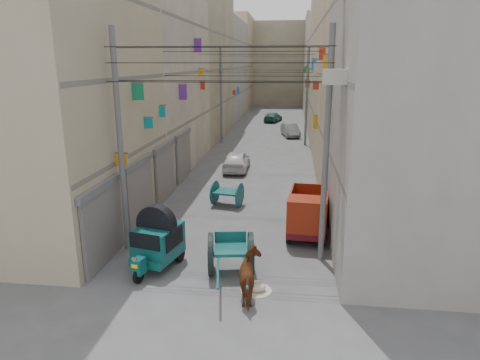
# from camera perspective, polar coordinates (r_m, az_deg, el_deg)

# --- Properties ---
(building_row_left) EXTENTS (8.00, 62.00, 14.00)m
(building_row_left) POSITION_cam_1_polar(r_m,az_deg,el_deg) (43.71, -7.11, 14.85)
(building_row_left) COLOR tan
(building_row_left) RESTS_ON ground
(building_row_right) EXTENTS (8.00, 62.00, 14.00)m
(building_row_right) POSITION_cam_1_polar(r_m,az_deg,el_deg) (42.82, 14.87, 14.46)
(building_row_right) COLOR #9A9590
(building_row_right) RESTS_ON ground
(end_cap_building) EXTENTS (22.00, 10.00, 13.00)m
(end_cap_building) POSITION_cam_1_polar(r_m,az_deg,el_deg) (74.37, 5.23, 15.12)
(end_cap_building) COLOR tan
(end_cap_building) RESTS_ON ground
(shutters_left) EXTENTS (0.18, 14.40, 2.88)m
(shutters_left) POSITION_cam_1_polar(r_m,az_deg,el_deg) (20.45, -11.40, 0.03)
(shutters_left) COLOR #4B4B50
(shutters_left) RESTS_ON ground
(signboards) EXTENTS (8.22, 40.52, 5.67)m
(signboards) POSITION_cam_1_polar(r_m,az_deg,el_deg) (30.27, 2.29, 8.99)
(signboards) COLOR gold
(signboards) RESTS_ON ground
(ac_units) EXTENTS (0.70, 6.55, 3.35)m
(ac_units) POSITION_cam_1_polar(r_m,az_deg,el_deg) (16.05, 11.84, 17.32)
(ac_units) COLOR #AFAC9D
(ac_units) RESTS_ON ground
(utility_poles) EXTENTS (7.40, 22.20, 8.00)m
(utility_poles) POSITION_cam_1_polar(r_m,az_deg,el_deg) (25.60, 1.46, 9.10)
(utility_poles) COLOR #5D5D60
(utility_poles) RESTS_ON ground
(overhead_cables) EXTENTS (7.40, 22.52, 1.12)m
(overhead_cables) POSITION_cam_1_polar(r_m,az_deg,el_deg) (22.85, 0.86, 15.30)
(overhead_cables) COLOR black
(overhead_cables) RESTS_ON ground
(auto_rickshaw) EXTENTS (1.73, 2.49, 1.69)m
(auto_rickshaw) POSITION_cam_1_polar(r_m,az_deg,el_deg) (14.94, -10.97, -7.79)
(auto_rickshaw) COLOR black
(auto_rickshaw) RESTS_ON ground
(tonga_cart) EXTENTS (1.69, 3.31, 1.43)m
(tonga_cart) POSITION_cam_1_polar(r_m,az_deg,el_deg) (14.30, -1.24, -9.71)
(tonga_cart) COLOR black
(tonga_cart) RESTS_ON ground
(mini_truck) EXTENTS (1.76, 3.46, 1.89)m
(mini_truck) POSITION_cam_1_polar(r_m,az_deg,el_deg) (17.25, 9.00, -4.81)
(mini_truck) COLOR black
(mini_truck) RESTS_ON ground
(second_cart) EXTENTS (1.59, 1.47, 1.21)m
(second_cart) POSITION_cam_1_polar(r_m,az_deg,el_deg) (20.89, -1.72, -1.77)
(second_cart) COLOR #124F4E
(second_cart) RESTS_ON ground
(feed_sack) EXTENTS (0.60, 0.48, 0.30)m
(feed_sack) POSITION_cam_1_polar(r_m,az_deg,el_deg) (13.58, 2.16, -13.98)
(feed_sack) COLOR #C1B5A0
(feed_sack) RESTS_ON ground
(horse) EXTENTS (1.07, 1.80, 1.42)m
(horse) POSITION_cam_1_polar(r_m,az_deg,el_deg) (12.91, 1.55, -12.81)
(horse) COLOR brown
(horse) RESTS_ON ground
(distant_car_white) EXTENTS (1.57, 3.84, 1.30)m
(distant_car_white) POSITION_cam_1_polar(r_m,az_deg,el_deg) (27.77, -0.46, 2.60)
(distant_car_white) COLOR silver
(distant_car_white) RESTS_ON ground
(distant_car_grey) EXTENTS (2.01, 3.82, 1.20)m
(distant_car_grey) POSITION_cam_1_polar(r_m,az_deg,el_deg) (41.08, 6.73, 6.62)
(distant_car_grey) COLOR #5B615E
(distant_car_grey) RESTS_ON ground
(distant_car_green) EXTENTS (2.30, 4.00, 1.09)m
(distant_car_green) POSITION_cam_1_polar(r_m,az_deg,el_deg) (51.25, 4.41, 8.35)
(distant_car_green) COLOR #1D574B
(distant_car_green) RESTS_ON ground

